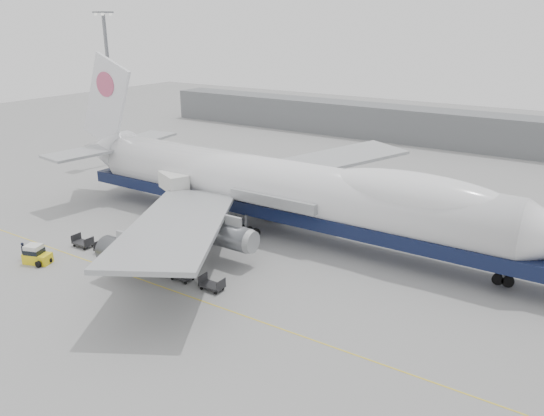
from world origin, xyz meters
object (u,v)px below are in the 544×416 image
Objects in this scene: catering_truck at (175,193)px; ground_worker at (24,251)px; airliner at (286,188)px; baggage_tug at (36,255)px.

ground_worker is at bearing -80.71° from catering_truck.
airliner is 27.89m from baggage_tug.
baggage_tug reaches higher than ground_worker.
airliner is at bearing -51.21° from ground_worker.
baggage_tug is at bearing -94.17° from ground_worker.
catering_truck is (-14.33, -3.48, -2.19)m from airliner.
airliner reaches higher than ground_worker.
ground_worker is at bearing -132.15° from airliner.
baggage_tug is 1.61× the size of ground_worker.
airliner is at bearing 38.65° from catering_truck.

